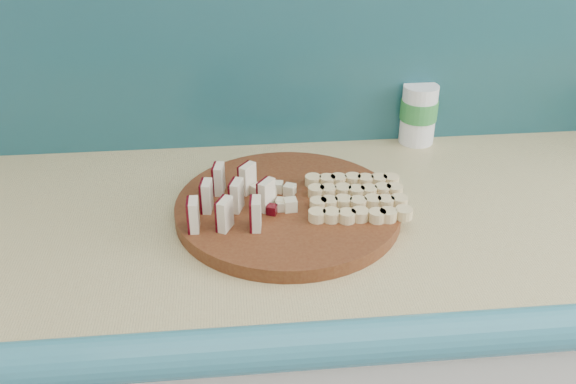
{
  "coord_description": "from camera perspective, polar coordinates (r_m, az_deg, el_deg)",
  "views": [
    {
      "loc": [
        -0.48,
        0.61,
        1.48
      ],
      "look_at": [
        -0.39,
        1.51,
        0.95
      ],
      "focal_mm": 40.0,
      "sensor_mm": 36.0,
      "label": 1
    }
  ],
  "objects": [
    {
      "name": "banana_slices",
      "position": [
        1.06,
        6.14,
        -0.45
      ],
      "size": [
        0.17,
        0.15,
        0.02
      ],
      "color": "#DEC488",
      "rests_on": "cutting_board"
    },
    {
      "name": "backsplash",
      "position": [
        1.35,
        20.72,
        14.76
      ],
      "size": [
        2.2,
        0.02,
        0.5
      ],
      "primitive_type": "cube",
      "color": "teal",
      "rests_on": "kitchen_counter"
    },
    {
      "name": "apple_chunks",
      "position": [
        1.05,
        -1.28,
        -0.54
      ],
      "size": [
        0.05,
        0.06,
        0.02
      ],
      "color": "#F0E1C0",
      "rests_on": "cutting_board"
    },
    {
      "name": "cutting_board",
      "position": [
        1.06,
        -0.0,
        -1.48
      ],
      "size": [
        0.39,
        0.39,
        0.02
      ],
      "primitive_type": "cylinder",
      "rotation": [
        0.0,
        0.0,
        -0.07
      ],
      "color": "#491E0F",
      "rests_on": "kitchen_counter"
    },
    {
      "name": "apple_wedges",
      "position": [
        1.02,
        -5.1,
        -0.53
      ],
      "size": [
        0.13,
        0.15,
        0.05
      ],
      "color": "beige",
      "rests_on": "cutting_board"
    },
    {
      "name": "canister",
      "position": [
        1.31,
        11.53,
        6.9
      ],
      "size": [
        0.07,
        0.07,
        0.12
      ],
      "rotation": [
        0.0,
        0.0,
        -0.33
      ],
      "color": "white",
      "rests_on": "kitchen_counter"
    }
  ]
}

